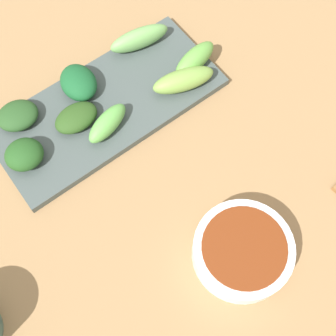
# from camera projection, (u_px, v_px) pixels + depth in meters

# --- Properties ---
(tabletop) EXTENTS (2.10, 2.10, 0.02)m
(tabletop) POSITION_uv_depth(u_px,v_px,m) (176.00, 179.00, 0.60)
(tabletop) COLOR #99744B
(tabletop) RESTS_ON ground
(sauce_bowl) EXTENTS (0.12, 0.12, 0.04)m
(sauce_bowl) POSITION_uv_depth(u_px,v_px,m) (240.00, 253.00, 0.53)
(sauce_bowl) COLOR white
(sauce_bowl) RESTS_ON tabletop
(serving_plate) EXTENTS (0.14, 0.32, 0.01)m
(serving_plate) POSITION_uv_depth(u_px,v_px,m) (107.00, 106.00, 0.63)
(serving_plate) COLOR #444F4E
(serving_plate) RESTS_ON tabletop
(broccoli_leafy_0) EXTENTS (0.06, 0.06, 0.02)m
(broccoli_leafy_0) POSITION_uv_depth(u_px,v_px,m) (18.00, 116.00, 0.60)
(broccoli_leafy_0) COLOR #274D22
(broccoli_leafy_0) RESTS_ON serving_plate
(broccoli_stalk_1) EXTENTS (0.04, 0.09, 0.03)m
(broccoli_stalk_1) POSITION_uv_depth(u_px,v_px,m) (139.00, 38.00, 0.65)
(broccoli_stalk_1) COLOR #72AC5B
(broccoli_stalk_1) RESTS_ON serving_plate
(broccoli_stalk_2) EXTENTS (0.04, 0.08, 0.03)m
(broccoli_stalk_2) POSITION_uv_depth(u_px,v_px,m) (195.00, 59.00, 0.63)
(broccoli_stalk_2) COLOR #66A746
(broccoli_stalk_2) RESTS_ON serving_plate
(broccoli_leafy_3) EXTENTS (0.04, 0.06, 0.02)m
(broccoli_leafy_3) POSITION_uv_depth(u_px,v_px,m) (76.00, 118.00, 0.60)
(broccoli_leafy_3) COLOR #2C4E1C
(broccoli_leafy_3) RESTS_ON serving_plate
(broccoli_leafy_4) EXTENTS (0.06, 0.06, 0.03)m
(broccoli_leafy_4) POSITION_uv_depth(u_px,v_px,m) (24.00, 154.00, 0.57)
(broccoli_leafy_4) COLOR #224E1E
(broccoli_leafy_4) RESTS_ON serving_plate
(broccoli_stalk_5) EXTENTS (0.04, 0.07, 0.03)m
(broccoli_stalk_5) POSITION_uv_depth(u_px,v_px,m) (107.00, 123.00, 0.59)
(broccoli_stalk_5) COLOR #62AD4D
(broccoli_stalk_5) RESTS_ON serving_plate
(broccoli_leafy_6) EXTENTS (0.07, 0.05, 0.03)m
(broccoli_leafy_6) POSITION_uv_depth(u_px,v_px,m) (78.00, 83.00, 0.62)
(broccoli_leafy_6) COLOR #19572B
(broccoli_leafy_6) RESTS_ON serving_plate
(broccoli_stalk_7) EXTENTS (0.05, 0.09, 0.03)m
(broccoli_stalk_7) POSITION_uv_depth(u_px,v_px,m) (183.00, 80.00, 0.62)
(broccoli_stalk_7) COLOR #7AA346
(broccoli_stalk_7) RESTS_ON serving_plate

